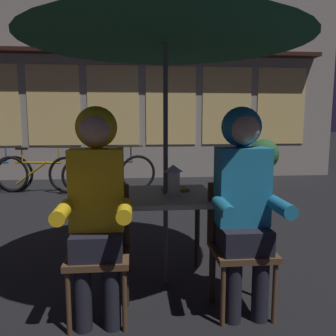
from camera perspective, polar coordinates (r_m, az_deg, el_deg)
The scene contains 13 objects.
ground_plane at distance 2.96m, azimuth -0.38°, elevation -18.38°, with size 60.00×60.00×0.00m, color black.
cafe_table at distance 2.74m, azimuth -0.39°, elevation -6.33°, with size 0.72×0.72×0.74m.
patio_umbrella at distance 2.75m, azimuth -0.42°, elevation 23.64°, with size 2.10×2.10×2.31m.
lantern at distance 2.68m, azimuth 0.85°, elevation -1.78°, with size 0.11×0.11×0.23m.
chair_left at distance 2.43m, azimuth -11.17°, elevation -12.04°, with size 0.40×0.40×0.87m.
chair_right at distance 2.52m, azimuth 11.53°, elevation -11.30°, with size 0.40×0.40×0.87m.
person_left_hooded at distance 2.28m, azimuth -11.56°, elevation -4.07°, with size 0.45×0.56×1.40m.
person_right_hooded at distance 2.38m, azimuth 12.18°, elevation -3.59°, with size 0.45×0.56×1.40m.
shopfront_building at distance 8.24m, azimuth -9.06°, elevation 20.36°, with size 10.00×0.93×6.20m.
bicycle_second at distance 6.63m, azimuth -20.43°, elevation -0.87°, with size 1.67×0.32×0.84m.
bicycle_third at distance 6.35m, azimuth -9.51°, elevation -0.85°, with size 1.66×0.38×0.84m.
book at distance 2.82m, azimuth 1.17°, elevation -3.55°, with size 0.20×0.14×0.02m, color olive.
potted_plant at distance 7.18m, azimuth 15.35°, elevation 1.59°, with size 0.60×0.60×0.92m.
Camera 1 is at (-0.24, -2.64, 1.32)m, focal length 37.26 mm.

